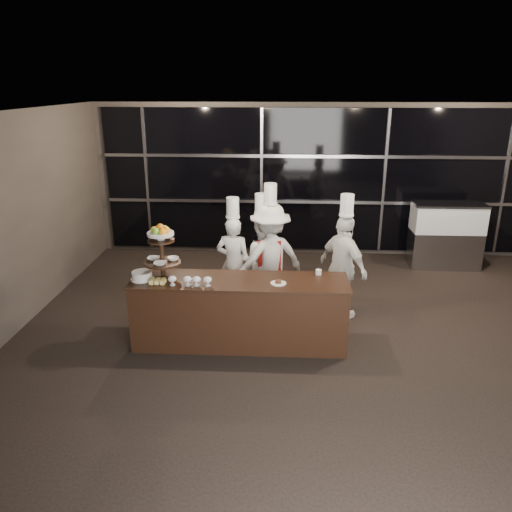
# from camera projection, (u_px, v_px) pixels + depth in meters

# --- Properties ---
(room) EXTENTS (10.00, 10.00, 10.00)m
(room) POSITION_uv_depth(u_px,v_px,m) (356.00, 271.00, 5.18)
(room) COLOR black
(room) RESTS_ON ground
(window_wall) EXTENTS (8.60, 0.10, 2.80)m
(window_wall) POSITION_uv_depth(u_px,v_px,m) (322.00, 181.00, 9.83)
(window_wall) COLOR black
(window_wall) RESTS_ON ground
(buffet_counter) EXTENTS (2.84, 0.74, 0.92)m
(buffet_counter) POSITION_uv_depth(u_px,v_px,m) (240.00, 312.00, 6.63)
(buffet_counter) COLOR black
(buffet_counter) RESTS_ON ground
(display_stand) EXTENTS (0.48, 0.48, 0.74)m
(display_stand) POSITION_uv_depth(u_px,v_px,m) (161.00, 248.00, 6.40)
(display_stand) COLOR black
(display_stand) RESTS_ON buffet_counter
(compotes) EXTENTS (0.56, 0.11, 0.12)m
(compotes) POSITION_uv_depth(u_px,v_px,m) (191.00, 280.00, 6.28)
(compotes) COLOR silver
(compotes) RESTS_ON buffet_counter
(layer_cake) EXTENTS (0.30, 0.30, 0.11)m
(layer_cake) POSITION_uv_depth(u_px,v_px,m) (142.00, 276.00, 6.48)
(layer_cake) COLOR white
(layer_cake) RESTS_ON buffet_counter
(pastry_squares) EXTENTS (0.19, 0.13, 0.05)m
(pastry_squares) POSITION_uv_depth(u_px,v_px,m) (158.00, 281.00, 6.37)
(pastry_squares) COLOR #F6E078
(pastry_squares) RESTS_ON buffet_counter
(small_plate) EXTENTS (0.20, 0.20, 0.05)m
(small_plate) POSITION_uv_depth(u_px,v_px,m) (278.00, 283.00, 6.36)
(small_plate) COLOR white
(small_plate) RESTS_ON buffet_counter
(chef_cup) EXTENTS (0.08, 0.08, 0.07)m
(chef_cup) POSITION_uv_depth(u_px,v_px,m) (319.00, 272.00, 6.65)
(chef_cup) COLOR white
(chef_cup) RESTS_ON buffet_counter
(display_case) EXTENTS (1.30, 0.57, 1.24)m
(display_case) POSITION_uv_depth(u_px,v_px,m) (446.00, 232.00, 9.38)
(display_case) COLOR #A5A5AA
(display_case) RESTS_ON ground
(chef_a) EXTENTS (0.58, 0.43, 1.76)m
(chef_a) POSITION_uv_depth(u_px,v_px,m) (234.00, 261.00, 7.62)
(chef_a) COLOR white
(chef_a) RESTS_ON ground
(chef_b) EXTENTS (0.76, 0.61, 1.80)m
(chef_b) POSITION_uv_depth(u_px,v_px,m) (261.00, 260.00, 7.66)
(chef_b) COLOR white
(chef_b) RESTS_ON ground
(chef_c) EXTENTS (1.25, 1.06, 1.98)m
(chef_c) POSITION_uv_depth(u_px,v_px,m) (270.00, 258.00, 7.52)
(chef_c) COLOR silver
(chef_c) RESTS_ON ground
(chef_d) EXTENTS (0.86, 0.97, 1.88)m
(chef_d) POSITION_uv_depth(u_px,v_px,m) (343.00, 266.00, 7.29)
(chef_d) COLOR white
(chef_d) RESTS_ON ground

